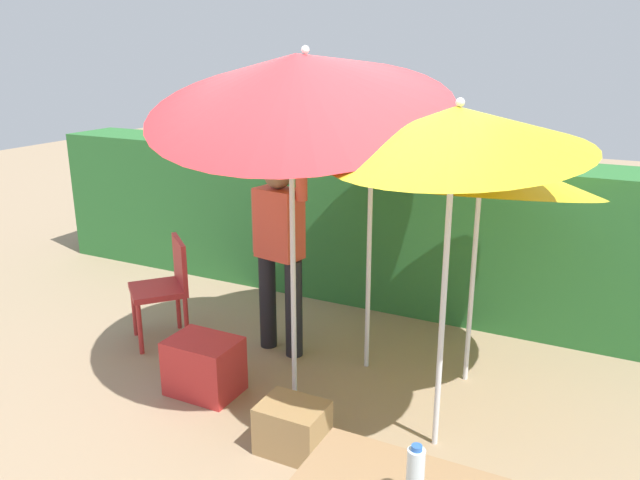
% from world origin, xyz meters
% --- Properties ---
extents(ground_plane, '(24.00, 24.00, 0.00)m').
position_xyz_m(ground_plane, '(0.00, 0.00, 0.00)').
color(ground_plane, '#9E8466').
extents(hedge_row, '(8.00, 0.70, 1.46)m').
position_xyz_m(hedge_row, '(0.00, 2.01, 0.73)').
color(hedge_row, '#2D7033').
rests_on(hedge_row, ground_plane).
extents(umbrella_rainbow, '(1.50, 1.50, 2.23)m').
position_xyz_m(umbrella_rainbow, '(1.05, -0.13, 1.99)').
color(umbrella_rainbow, silver).
rests_on(umbrella_rainbow, ground_plane).
extents(umbrella_orange, '(1.72, 1.74, 1.93)m').
position_xyz_m(umbrella_orange, '(0.98, 0.77, 1.62)').
color(umbrella_orange, silver).
rests_on(umbrella_orange, ground_plane).
extents(umbrella_yellow, '(1.99, 2.00, 2.18)m').
position_xyz_m(umbrella_yellow, '(0.25, 0.62, 1.96)').
color(umbrella_yellow, silver).
rests_on(umbrella_yellow, ground_plane).
extents(umbrella_navy, '(2.02, 1.98, 2.73)m').
position_xyz_m(umbrella_navy, '(0.02, -0.04, 2.22)').
color(umbrella_navy, silver).
rests_on(umbrella_navy, ground_plane).
extents(person_vendor, '(0.56, 0.28, 1.88)m').
position_xyz_m(person_vendor, '(-0.49, 0.55, 0.93)').
color(person_vendor, black).
rests_on(person_vendor, ground_plane).
extents(chair_plastic, '(0.62, 0.62, 0.89)m').
position_xyz_m(chair_plastic, '(-1.46, 0.30, 0.51)').
color(chair_plastic, '#B72D2D').
rests_on(chair_plastic, ground_plane).
extents(cooler_box, '(0.50, 0.37, 0.42)m').
position_xyz_m(cooler_box, '(-0.65, -0.28, 0.21)').
color(cooler_box, red).
rests_on(cooler_box, ground_plane).
extents(crate_cardboard, '(0.41, 0.32, 0.32)m').
position_xyz_m(crate_cardboard, '(0.26, -0.60, 0.16)').
color(crate_cardboard, '#9E7A4C').
rests_on(crate_cardboard, ground_plane).
extents(bottle_water, '(0.07, 0.07, 0.24)m').
position_xyz_m(bottle_water, '(1.36, -1.59, 0.88)').
color(bottle_water, silver).
rests_on(bottle_water, folding_table).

